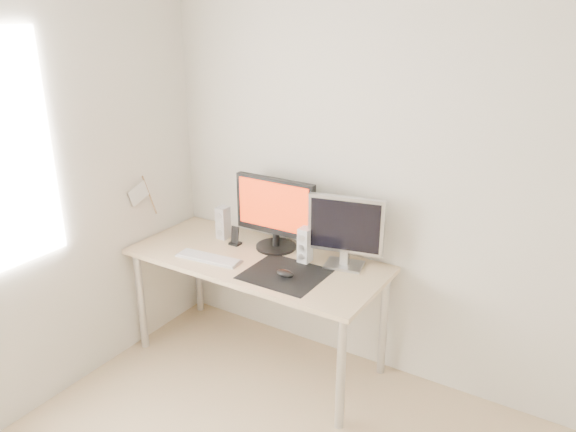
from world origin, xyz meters
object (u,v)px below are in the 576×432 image
at_px(mouse, 285,274).
at_px(main_monitor, 275,211).
at_px(speaker_left, 223,223).
at_px(phone_dock, 235,239).
at_px(keyboard, 209,258).
at_px(second_monitor, 346,229).
at_px(desk, 257,269).
at_px(speaker_right, 305,245).

xyz_separation_m(mouse, main_monitor, (-0.27, 0.31, 0.23)).
xyz_separation_m(main_monitor, speaker_left, (-0.39, -0.04, -0.15)).
height_order(speaker_left, phone_dock, speaker_left).
relative_size(mouse, phone_dock, 0.90).
xyz_separation_m(speaker_left, keyboard, (0.13, -0.31, -0.10)).
height_order(mouse, speaker_left, speaker_left).
bearing_deg(second_monitor, phone_dock, -173.43).
distance_m(mouse, speaker_left, 0.71).
relative_size(desk, keyboard, 3.72).
bearing_deg(phone_dock, main_monitor, 18.93).
bearing_deg(keyboard, speaker_right, 28.55).
height_order(second_monitor, phone_dock, second_monitor).
bearing_deg(main_monitor, desk, -95.99).
xyz_separation_m(second_monitor, phone_dock, (-0.74, -0.09, -0.20)).
xyz_separation_m(desk, speaker_left, (-0.37, 0.15, 0.19)).
distance_m(main_monitor, phone_dock, 0.35).
xyz_separation_m(mouse, keyboard, (-0.53, -0.04, -0.02)).
distance_m(main_monitor, speaker_right, 0.31).
relative_size(second_monitor, phone_dock, 3.62).
relative_size(desk, second_monitor, 3.57).
bearing_deg(main_monitor, speaker_right, -15.35).
height_order(desk, main_monitor, main_monitor).
bearing_deg(speaker_right, keyboard, -151.45).
distance_m(speaker_right, phone_dock, 0.52).
bearing_deg(keyboard, second_monitor, 25.16).
bearing_deg(phone_dock, desk, -22.48).
bearing_deg(speaker_left, keyboard, -67.54).
xyz_separation_m(mouse, desk, (-0.29, 0.13, -0.10)).
xyz_separation_m(mouse, speaker_left, (-0.66, 0.27, 0.09)).
bearing_deg(speaker_right, mouse, -88.13).
xyz_separation_m(desk, speaker_right, (0.28, 0.11, 0.19)).
xyz_separation_m(desk, main_monitor, (0.02, 0.18, 0.33)).
relative_size(speaker_left, phone_dock, 1.76).
xyz_separation_m(mouse, second_monitor, (0.22, 0.31, 0.22)).
distance_m(mouse, phone_dock, 0.57).
height_order(speaker_right, phone_dock, speaker_right).
height_order(second_monitor, keyboard, second_monitor).
height_order(mouse, second_monitor, second_monitor).
height_order(desk, keyboard, keyboard).
bearing_deg(speaker_left, phone_dock, -20.10).
height_order(desk, speaker_left, speaker_left).
bearing_deg(speaker_left, second_monitor, 2.40).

